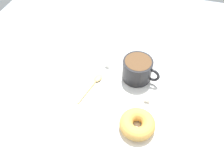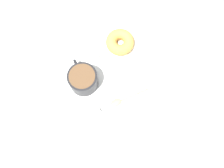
{
  "view_description": "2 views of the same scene",
  "coord_description": "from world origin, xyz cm",
  "px_view_note": "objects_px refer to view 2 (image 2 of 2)",
  "views": [
    {
      "loc": [
        42.25,
        10.43,
        53.98
      ],
      "look_at": [
        1.77,
        -1.11,
        2.3
      ],
      "focal_mm": 35.0,
      "sensor_mm": 36.0,
      "label": 1
    },
    {
      "loc": [
        -12.2,
        -19.45,
        79.18
      ],
      "look_at": [
        1.77,
        -1.11,
        2.3
      ],
      "focal_mm": 40.0,
      "sensor_mm": 36.0,
      "label": 2
    }
  ],
  "objects_px": {
    "sugar_cube_extra": "(95,57)",
    "donut": "(120,42)",
    "coffee_cup": "(83,79)",
    "sugar_cube": "(98,111)",
    "spoon": "(121,100)"
  },
  "relations": [
    {
      "from": "sugar_cube_extra",
      "to": "sugar_cube",
      "type": "bearing_deg",
      "value": -123.87
    },
    {
      "from": "donut",
      "to": "spoon",
      "type": "relative_size",
      "value": 0.74
    },
    {
      "from": "spoon",
      "to": "sugar_cube",
      "type": "height_order",
      "value": "sugar_cube"
    },
    {
      "from": "spoon",
      "to": "sugar_cube",
      "type": "xyz_separation_m",
      "value": [
        -0.08,
        0.02,
        0.0
      ]
    },
    {
      "from": "spoon",
      "to": "sugar_cube",
      "type": "distance_m",
      "value": 0.08
    },
    {
      "from": "donut",
      "to": "sugar_cube_extra",
      "type": "xyz_separation_m",
      "value": [
        -0.1,
        0.01,
        -0.01
      ]
    },
    {
      "from": "sugar_cube_extra",
      "to": "spoon",
      "type": "bearing_deg",
      "value": -97.2
    },
    {
      "from": "coffee_cup",
      "to": "sugar_cube",
      "type": "distance_m",
      "value": 0.11
    },
    {
      "from": "spoon",
      "to": "sugar_cube_extra",
      "type": "distance_m",
      "value": 0.17
    },
    {
      "from": "coffee_cup",
      "to": "donut",
      "type": "relative_size",
      "value": 1.24
    },
    {
      "from": "coffee_cup",
      "to": "spoon",
      "type": "height_order",
      "value": "coffee_cup"
    },
    {
      "from": "coffee_cup",
      "to": "spoon",
      "type": "relative_size",
      "value": 0.92
    },
    {
      "from": "donut",
      "to": "sugar_cube",
      "type": "height_order",
      "value": "donut"
    },
    {
      "from": "sugar_cube_extra",
      "to": "donut",
      "type": "bearing_deg",
      "value": -6.48
    },
    {
      "from": "sugar_cube",
      "to": "sugar_cube_extra",
      "type": "xyz_separation_m",
      "value": [
        0.1,
        0.15,
        0.0
      ]
    }
  ]
}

